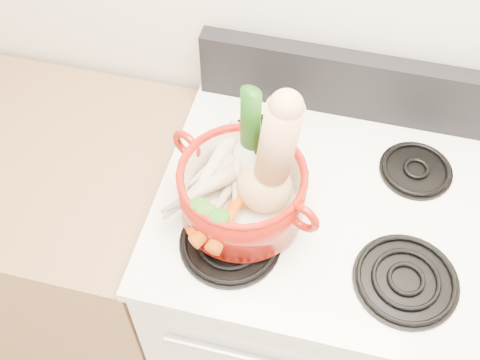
% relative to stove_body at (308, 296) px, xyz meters
% --- Properties ---
extents(stove_body, '(0.76, 0.65, 0.92)m').
position_rel_stove_body_xyz_m(stove_body, '(0.00, 0.00, 0.00)').
color(stove_body, white).
rests_on(stove_body, floor).
extents(cooktop, '(0.78, 0.67, 0.03)m').
position_rel_stove_body_xyz_m(cooktop, '(0.00, 0.00, 0.47)').
color(cooktop, white).
rests_on(cooktop, stove_body).
extents(control_backsplash, '(0.76, 0.05, 0.18)m').
position_rel_stove_body_xyz_m(control_backsplash, '(0.00, 0.30, 0.58)').
color(control_backsplash, black).
rests_on(control_backsplash, cooktop).
extents(burner_front_left, '(0.22, 0.22, 0.02)m').
position_rel_stove_body_xyz_m(burner_front_left, '(-0.19, -0.16, 0.50)').
color(burner_front_left, black).
rests_on(burner_front_left, cooktop).
extents(burner_front_right, '(0.22, 0.22, 0.02)m').
position_rel_stove_body_xyz_m(burner_front_right, '(0.19, -0.16, 0.50)').
color(burner_front_right, black).
rests_on(burner_front_right, cooktop).
extents(burner_back_left, '(0.17, 0.17, 0.02)m').
position_rel_stove_body_xyz_m(burner_back_left, '(-0.19, 0.14, 0.50)').
color(burner_back_left, black).
rests_on(burner_back_left, cooktop).
extents(burner_back_right, '(0.17, 0.17, 0.02)m').
position_rel_stove_body_xyz_m(burner_back_right, '(0.19, 0.14, 0.50)').
color(burner_back_right, black).
rests_on(burner_back_right, cooktop).
extents(dutch_oven, '(0.36, 0.36, 0.14)m').
position_rel_stove_body_xyz_m(dutch_oven, '(-0.18, -0.08, 0.58)').
color(dutch_oven, maroon).
rests_on(dutch_oven, burner_front_left).
extents(pot_handle_left, '(0.08, 0.05, 0.08)m').
position_rel_stove_body_xyz_m(pot_handle_left, '(-0.32, -0.01, 0.62)').
color(pot_handle_left, maroon).
rests_on(pot_handle_left, dutch_oven).
extents(pot_handle_right, '(0.08, 0.05, 0.08)m').
position_rel_stove_body_xyz_m(pot_handle_right, '(-0.04, -0.14, 0.62)').
color(pot_handle_right, maroon).
rests_on(pot_handle_right, dutch_oven).
extents(squash, '(0.18, 0.16, 0.32)m').
position_rel_stove_body_xyz_m(squash, '(-0.14, -0.06, 0.69)').
color(squash, tan).
rests_on(squash, dutch_oven).
extents(leek, '(0.06, 0.06, 0.30)m').
position_rel_stove_body_xyz_m(leek, '(-0.18, -0.02, 0.69)').
color(leek, beige).
rests_on(leek, dutch_oven).
extents(ginger, '(0.08, 0.07, 0.04)m').
position_rel_stove_body_xyz_m(ginger, '(-0.16, 0.02, 0.56)').
color(ginger, tan).
rests_on(ginger, dutch_oven).
extents(parsnip_0, '(0.10, 0.23, 0.06)m').
position_rel_stove_body_xyz_m(parsnip_0, '(-0.22, -0.06, 0.56)').
color(parsnip_0, beige).
rests_on(parsnip_0, dutch_oven).
extents(parsnip_1, '(0.15, 0.20, 0.06)m').
position_rel_stove_body_xyz_m(parsnip_1, '(-0.28, -0.08, 0.57)').
color(parsnip_1, beige).
rests_on(parsnip_1, dutch_oven).
extents(parsnip_2, '(0.08, 0.21, 0.06)m').
position_rel_stove_body_xyz_m(parsnip_2, '(-0.20, -0.05, 0.58)').
color(parsnip_2, beige).
rests_on(parsnip_2, dutch_oven).
extents(parsnip_3, '(0.16, 0.15, 0.06)m').
position_rel_stove_body_xyz_m(parsnip_3, '(-0.28, -0.10, 0.58)').
color(parsnip_3, beige).
rests_on(parsnip_3, dutch_oven).
extents(parsnip_4, '(0.15, 0.20, 0.06)m').
position_rel_stove_body_xyz_m(parsnip_4, '(-0.25, -0.00, 0.58)').
color(parsnip_4, beige).
rests_on(parsnip_4, dutch_oven).
extents(parsnip_5, '(0.11, 0.25, 0.07)m').
position_rel_stove_body_xyz_m(parsnip_5, '(-0.26, -0.04, 0.59)').
color(parsnip_5, beige).
rests_on(parsnip_5, dutch_oven).
extents(carrot_0, '(0.05, 0.15, 0.04)m').
position_rel_stove_body_xyz_m(carrot_0, '(-0.21, -0.13, 0.55)').
color(carrot_0, '#B93E09').
rests_on(carrot_0, dutch_oven).
extents(carrot_1, '(0.13, 0.15, 0.05)m').
position_rel_stove_body_xyz_m(carrot_1, '(-0.21, -0.14, 0.56)').
color(carrot_1, '#DF540B').
rests_on(carrot_1, dutch_oven).
extents(carrot_2, '(0.07, 0.19, 0.05)m').
position_rel_stove_body_xyz_m(carrot_2, '(-0.19, -0.14, 0.57)').
color(carrot_2, '#D0550A').
rests_on(carrot_2, dutch_oven).
extents(carrot_3, '(0.11, 0.15, 0.05)m').
position_rel_stove_body_xyz_m(carrot_3, '(-0.21, -0.16, 0.57)').
color(carrot_3, '#DD4D0B').
rests_on(carrot_3, dutch_oven).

